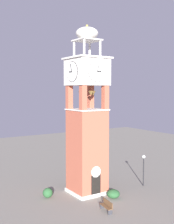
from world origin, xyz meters
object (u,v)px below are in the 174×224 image
park_bench (107,206)px  lamp_post (144,164)px  trash_bin (105,180)px  clock_tower (87,125)px

park_bench → lamp_post: lamp_post is taller
lamp_post → park_bench: bearing=-156.6°
park_bench → trash_bin: 7.91m
lamp_post → trash_bin: 4.78m
clock_tower → park_bench: bearing=-103.5°
clock_tower → park_bench: clock_tower is taller
clock_tower → lamp_post: 8.07m
lamp_post → clock_tower: bearing=165.6°
clock_tower → trash_bin: 7.63m
park_bench → lamp_post: bearing=23.4°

